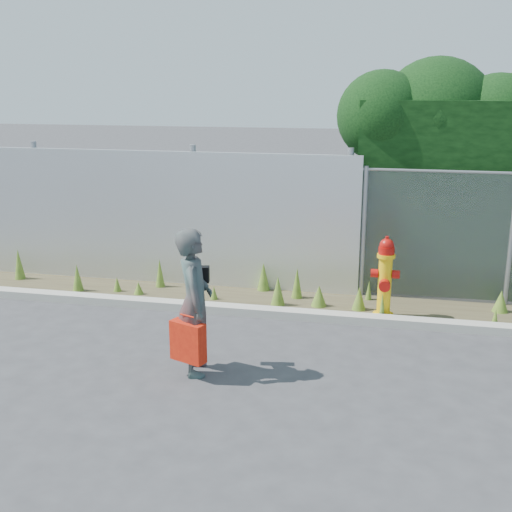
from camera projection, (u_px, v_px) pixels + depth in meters
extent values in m
plane|color=#363639|center=(256.00, 370.00, 7.51)|extent=(80.00, 80.00, 0.00)
cube|color=#A7A497|center=(282.00, 313.00, 9.19)|extent=(16.00, 0.22, 0.12)
cube|color=#433B26|center=(289.00, 303.00, 9.77)|extent=(16.00, 1.20, 0.01)
cone|color=#4B7021|center=(160.00, 274.00, 10.46)|extent=(0.16, 0.16, 0.48)
cone|color=#4B7021|center=(142.00, 276.00, 10.86)|extent=(0.10, 0.10, 0.18)
cone|color=#4B7021|center=(319.00, 297.00, 9.57)|extent=(0.24, 0.24, 0.33)
cone|color=#4B7021|center=(19.00, 265.00, 10.87)|extent=(0.18, 0.18, 0.53)
cone|color=#4B7021|center=(77.00, 278.00, 10.25)|extent=(0.18, 0.18, 0.45)
cone|color=#4B7021|center=(297.00, 284.00, 9.91)|extent=(0.17, 0.17, 0.49)
cone|color=#4B7021|center=(369.00, 291.00, 9.85)|extent=(0.11, 0.11, 0.31)
cone|color=#4B7021|center=(359.00, 299.00, 9.42)|extent=(0.21, 0.21, 0.36)
cone|color=#4B7021|center=(382.00, 307.00, 9.03)|extent=(0.09, 0.09, 0.40)
cone|color=#4B7021|center=(139.00, 289.00, 10.12)|extent=(0.16, 0.16, 0.21)
cone|color=#4B7021|center=(278.00, 292.00, 9.60)|extent=(0.22, 0.22, 0.45)
cone|color=#4B7021|center=(263.00, 277.00, 10.29)|extent=(0.21, 0.21, 0.46)
cone|color=#4B7021|center=(501.00, 302.00, 9.33)|extent=(0.24, 0.24, 0.33)
cone|color=#4B7021|center=(117.00, 285.00, 10.26)|extent=(0.13, 0.13, 0.24)
cone|color=#4B7021|center=(214.00, 294.00, 9.88)|extent=(0.12, 0.12, 0.21)
cone|color=#4B7021|center=(495.00, 318.00, 8.76)|extent=(0.11, 0.11, 0.28)
cube|color=silver|center=(104.00, 216.00, 10.70)|extent=(8.50, 0.08, 2.20)
cylinder|color=gray|center=(39.00, 209.00, 11.06)|extent=(0.10, 0.10, 2.30)
cylinder|color=gray|center=(195.00, 215.00, 10.49)|extent=(0.10, 0.10, 2.30)
cylinder|color=gray|center=(348.00, 222.00, 9.98)|extent=(0.10, 0.10, 2.30)
cylinder|color=gray|center=(364.00, 233.00, 9.85)|extent=(0.07, 0.07, 2.05)
cylinder|color=gray|center=(511.00, 240.00, 9.42)|extent=(0.07, 0.07, 2.05)
sphere|color=black|center=(382.00, 116.00, 10.14)|extent=(1.43, 1.43, 1.43)
sphere|color=black|center=(436.00, 117.00, 10.26)|extent=(1.88, 1.88, 1.88)
sphere|color=black|center=(497.00, 119.00, 9.95)|extent=(1.42, 1.42, 1.42)
cylinder|color=yellow|center=(383.00, 315.00, 9.18)|extent=(0.30, 0.30, 0.06)
cylinder|color=yellow|center=(384.00, 288.00, 9.07)|extent=(0.19, 0.19, 0.90)
cylinder|color=yellow|center=(386.00, 256.00, 8.95)|extent=(0.25, 0.25, 0.05)
cylinder|color=#B20F0A|center=(386.00, 251.00, 8.93)|extent=(0.22, 0.22, 0.11)
sphere|color=#B20F0A|center=(387.00, 245.00, 8.91)|extent=(0.20, 0.20, 0.20)
cylinder|color=#B20F0A|center=(387.00, 238.00, 8.88)|extent=(0.05, 0.05, 0.05)
cylinder|color=#B20F0A|center=(375.00, 273.00, 9.05)|extent=(0.11, 0.12, 0.12)
cylinder|color=#B20F0A|center=(396.00, 274.00, 8.99)|extent=(0.11, 0.12, 0.12)
cylinder|color=#B20F0A|center=(384.00, 285.00, 8.91)|extent=(0.16, 0.13, 0.16)
imported|color=#106761|center=(194.00, 302.00, 7.27)|extent=(0.57, 0.71, 1.71)
cube|color=#B2170A|center=(188.00, 342.00, 7.22)|extent=(0.42, 0.15, 0.46)
cylinder|color=#B2170A|center=(187.00, 316.00, 7.13)|extent=(0.20, 0.02, 0.02)
cube|color=black|center=(198.00, 274.00, 7.45)|extent=(0.25, 0.11, 0.19)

